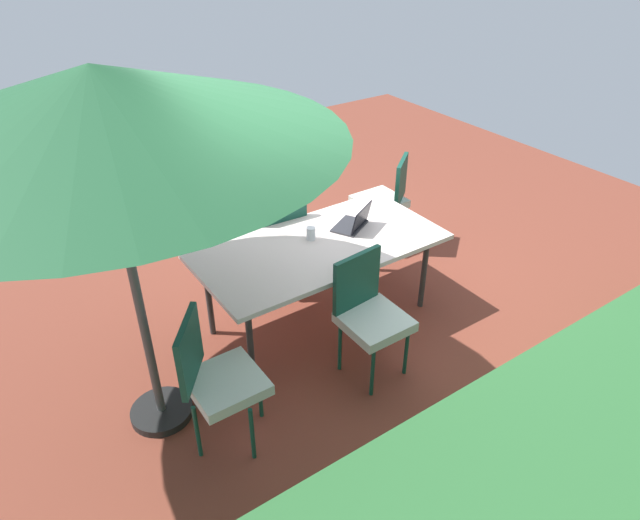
# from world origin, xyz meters

# --- Properties ---
(ground_plane) EXTENTS (10.00, 10.00, 0.02)m
(ground_plane) POSITION_xyz_m (0.00, 0.00, -0.01)
(ground_plane) COLOR brown
(hedge_row) EXTENTS (6.30, 0.97, 1.19)m
(hedge_row) POSITION_xyz_m (0.00, 2.55, 0.60)
(hedge_row) COLOR #2D6633
(hedge_row) RESTS_ON ground_plane
(dining_table) EXTENTS (2.04, 1.02, 0.77)m
(dining_table) POSITION_xyz_m (0.00, 0.00, 0.72)
(dining_table) COLOR silver
(dining_table) RESTS_ON ground_plane
(patio_umbrella) EXTENTS (2.63, 2.63, 2.47)m
(patio_umbrella) POSITION_xyz_m (1.57, 0.27, 2.25)
(patio_umbrella) COLOR #4C4C4C
(patio_umbrella) RESTS_ON ground_plane
(chair_south) EXTENTS (0.46, 0.47, 0.98)m
(chair_south) POSITION_xyz_m (0.02, -0.66, 0.55)
(chair_south) COLOR silver
(chair_south) RESTS_ON ground_plane
(chair_north) EXTENTS (0.47, 0.48, 0.98)m
(chair_north) POSITION_xyz_m (0.04, 0.71, 0.55)
(chair_north) COLOR silver
(chair_north) RESTS_ON ground_plane
(chair_southwest) EXTENTS (0.58, 0.58, 0.98)m
(chair_southwest) POSITION_xyz_m (-1.31, -0.71, 0.55)
(chair_southwest) COLOR silver
(chair_southwest) RESTS_ON ground_plane
(chair_northeast) EXTENTS (0.58, 0.58, 0.98)m
(chair_northeast) POSITION_xyz_m (1.28, 0.69, 0.55)
(chair_northeast) COLOR silver
(chair_northeast) RESTS_ON ground_plane
(laptop) EXTENTS (0.40, 0.37, 0.21)m
(laptop) POSITION_xyz_m (-0.39, -0.06, 0.82)
(laptop) COLOR #2D2D33
(laptop) RESTS_ON dining_table
(cup) EXTENTS (0.08, 0.08, 0.11)m
(cup) POSITION_xyz_m (0.02, -0.11, 0.83)
(cup) COLOR white
(cup) RESTS_ON dining_table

